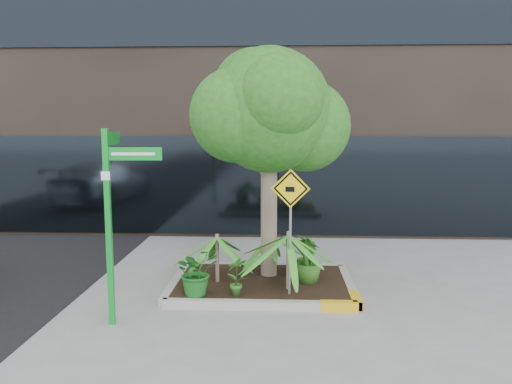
{
  "coord_description": "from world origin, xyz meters",
  "views": [
    {
      "loc": [
        0.53,
        -8.61,
        2.99
      ],
      "look_at": [
        0.1,
        0.2,
        1.81
      ],
      "focal_mm": 35.0,
      "sensor_mm": 36.0,
      "label": 1
    }
  ],
  "objects": [
    {
      "name": "palm_front",
      "position": [
        0.68,
        -0.16,
        1.1
      ],
      "size": [
        1.15,
        1.15,
        1.28
      ],
      "color": "gray",
      "rests_on": "ground"
    },
    {
      "name": "palm_back",
      "position": [
        0.34,
        0.95,
        0.84
      ],
      "size": [
        0.83,
        0.83,
        0.92
      ],
      "color": "gray",
      "rests_on": "ground"
    },
    {
      "name": "ground",
      "position": [
        0.0,
        0.0,
        0.0
      ],
      "size": [
        80.0,
        80.0,
        0.0
      ],
      "primitive_type": "plane",
      "color": "gray",
      "rests_on": "ground"
    },
    {
      "name": "tree",
      "position": [
        0.32,
        0.67,
        3.26
      ],
      "size": [
        2.98,
        2.64,
        4.46
      ],
      "color": "gray",
      "rests_on": "ground"
    },
    {
      "name": "shrub_b",
      "position": [
        1.05,
        0.22,
        0.59
      ],
      "size": [
        0.69,
        0.69,
        0.88
      ],
      "primitive_type": "imported",
      "rotation": [
        0.0,
        0.0,
        2.18
      ],
      "color": "#2E661E",
      "rests_on": "planter"
    },
    {
      "name": "shrub_a",
      "position": [
        -0.87,
        -0.55,
        0.56
      ],
      "size": [
        1.03,
        1.03,
        0.81
      ],
      "primitive_type": "imported",
      "rotation": [
        0.0,
        0.0,
        0.72
      ],
      "color": "#19591D",
      "rests_on": "planter"
    },
    {
      "name": "palm_left",
      "position": [
        -0.61,
        0.19,
        0.97
      ],
      "size": [
        0.99,
        0.99,
        1.1
      ],
      "color": "gray",
      "rests_on": "ground"
    },
    {
      "name": "planter",
      "position": [
        0.23,
        0.27,
        0.1
      ],
      "size": [
        3.35,
        2.36,
        0.15
      ],
      "color": "#9E9E99",
      "rests_on": "ground"
    },
    {
      "name": "shrub_c",
      "position": [
        -0.19,
        -0.55,
        0.49
      ],
      "size": [
        0.5,
        0.5,
        0.67
      ],
      "primitive_type": "imported",
      "rotation": [
        0.0,
        0.0,
        3.8
      ],
      "color": "#2B631E",
      "rests_on": "planter"
    },
    {
      "name": "shrub_d",
      "position": [
        1.05,
        0.61,
        0.51
      ],
      "size": [
        0.56,
        0.56,
        0.73
      ],
      "primitive_type": "imported",
      "rotation": [
        0.0,
        0.0,
        5.6
      ],
      "color": "#225E1B",
      "rests_on": "planter"
    },
    {
      "name": "street_sign_post",
      "position": [
        -1.95,
        -1.44,
        1.82
      ],
      "size": [
        0.89,
        0.86,
        2.95
      ],
      "rotation": [
        0.0,
        0.0,
        0.08
      ],
      "color": "#0D982A",
      "rests_on": "ground"
    },
    {
      "name": "cattle_sign",
      "position": [
        0.7,
        -0.39,
        1.59
      ],
      "size": [
        0.65,
        0.2,
        2.12
      ],
      "rotation": [
        0.0,
        0.0,
        -0.13
      ],
      "color": "slate",
      "rests_on": "ground"
    }
  ]
}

